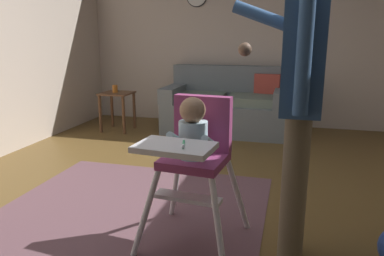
{
  "coord_description": "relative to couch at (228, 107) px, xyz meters",
  "views": [
    {
      "loc": [
        0.79,
        -2.38,
        1.26
      ],
      "look_at": [
        0.27,
        -0.44,
        0.76
      ],
      "focal_mm": 34.79,
      "sensor_mm": 36.0,
      "label": 1
    }
  ],
  "objects": [
    {
      "name": "ground",
      "position": [
        0.03,
        -2.5,
        -0.38
      ],
      "size": [
        5.93,
        7.59,
        0.1
      ],
      "primitive_type": "cube",
      "color": "brown"
    },
    {
      "name": "wall_far",
      "position": [
        0.03,
        0.52,
        0.93
      ],
      "size": [
        5.13,
        0.06,
        2.52
      ],
      "primitive_type": "cube",
      "color": "beige",
      "rests_on": "ground"
    },
    {
      "name": "area_rug",
      "position": [
        -0.27,
        -2.83,
        -0.33
      ],
      "size": [
        1.93,
        2.32,
        0.01
      ],
      "primitive_type": "cube",
      "color": "brown",
      "rests_on": "ground"
    },
    {
      "name": "couch",
      "position": [
        0.0,
        0.0,
        0.0
      ],
      "size": [
        1.64,
        0.86,
        0.86
      ],
      "rotation": [
        0.0,
        0.0,
        -1.57
      ],
      "color": "slate",
      "rests_on": "ground"
    },
    {
      "name": "high_chair",
      "position": [
        0.28,
        -2.85,
        0.3
      ],
      "size": [
        0.66,
        0.77,
        0.93
      ],
      "rotation": [
        0.0,
        0.0,
        -1.67
      ],
      "color": "white",
      "rests_on": "ground"
    },
    {
      "name": "adult_standing",
      "position": [
        0.86,
        -2.85,
        0.61
      ],
      "size": [
        0.51,
        0.5,
        1.67
      ],
      "rotation": [
        0.0,
        0.0,
        3.13
      ],
      "color": "#71654B",
      "rests_on": "ground"
    },
    {
      "name": "side_table",
      "position": [
        -1.45,
        -0.36,
        0.05
      ],
      "size": [
        0.4,
        0.4,
        0.52
      ],
      "color": "brown",
      "rests_on": "ground"
    },
    {
      "name": "sippy_cup",
      "position": [
        -1.47,
        -0.36,
        0.24
      ],
      "size": [
        0.07,
        0.07,
        0.1
      ],
      "primitive_type": "cylinder",
      "color": "orange",
      "rests_on": "side_table"
    }
  ]
}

